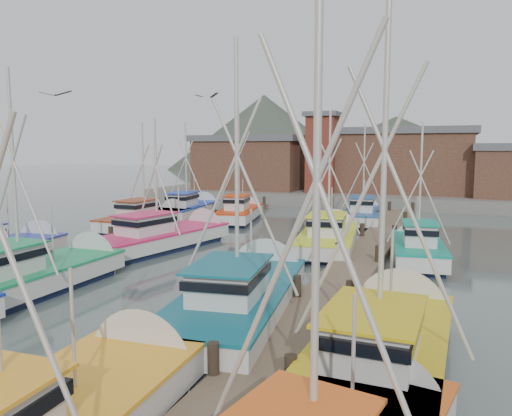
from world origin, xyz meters
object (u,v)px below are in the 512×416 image
at_px(lookout_tower, 322,152).
at_px(boat_12, 241,213).
at_px(boat_4, 35,276).
at_px(boat_8, 167,237).

distance_m(lookout_tower, boat_12, 16.37).
xyz_separation_m(boat_4, boat_8, (0.15, 9.97, -0.01)).
height_order(boat_4, boat_8, boat_4).
relative_size(lookout_tower, boat_8, 0.81).
bearing_deg(boat_12, boat_4, -101.24).
bearing_deg(boat_12, lookout_tower, 67.64).
bearing_deg(boat_4, lookout_tower, 85.28).
bearing_deg(boat_8, lookout_tower, 95.53).
relative_size(boat_4, boat_8, 0.95).
distance_m(boat_4, boat_8, 9.97).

